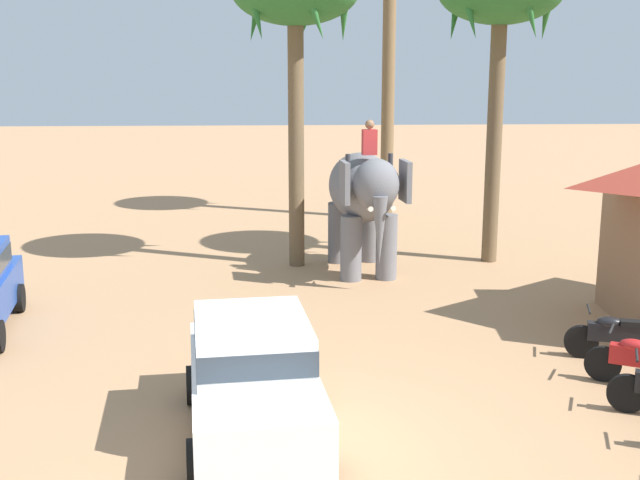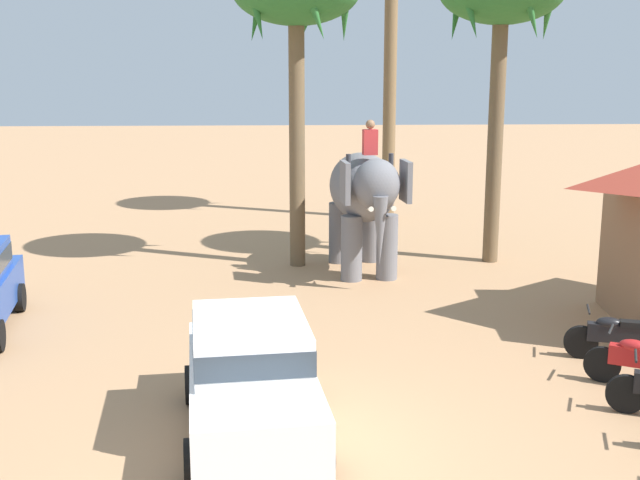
# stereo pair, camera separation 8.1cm
# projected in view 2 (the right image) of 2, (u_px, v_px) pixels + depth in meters

# --- Properties ---
(ground_plane) EXTENTS (120.00, 120.00, 0.00)m
(ground_plane) POSITION_uv_depth(u_px,v_px,m) (271.00, 458.00, 10.92)
(ground_plane) COLOR tan
(car_sedan_foreground) EXTENTS (2.21, 4.26, 1.70)m
(car_sedan_foreground) POSITION_uv_depth(u_px,v_px,m) (251.00, 373.00, 11.43)
(car_sedan_foreground) COLOR white
(car_sedan_foreground) RESTS_ON ground
(elephant_with_mahout) EXTENTS (1.92, 3.95, 3.88)m
(elephant_with_mahout) POSITION_uv_depth(u_px,v_px,m) (364.00, 195.00, 20.18)
(elephant_with_mahout) COLOR slate
(elephant_with_mahout) RESTS_ON ground
(motorcycle_end_of_row) EXTENTS (1.75, 0.73, 0.94)m
(motorcycle_end_of_row) POSITION_uv_depth(u_px,v_px,m) (617.00, 336.00, 14.38)
(motorcycle_end_of_row) COLOR black
(motorcycle_end_of_row) RESTS_ON ground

